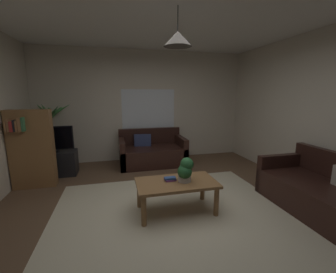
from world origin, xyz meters
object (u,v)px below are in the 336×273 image
couch_under_window (152,153)px  remote_on_table_0 (187,179)px  couch_right_side (319,192)px  book_on_table_0 (170,179)px  coffee_table (177,186)px  bookshelf_corner (32,148)px  book_on_table_1 (170,178)px  potted_plant_on_table (185,170)px  tv (51,139)px  tv_stand (54,163)px  pendant_lamp (178,39)px  potted_palm_corner (52,135)px

couch_under_window → remote_on_table_0: size_ratio=9.56×
couch_right_side → book_on_table_0: bearing=-104.3°
coffee_table → book_on_table_0: (-0.08, 0.07, 0.08)m
couch_right_side → bookshelf_corner: bookshelf_corner is taller
couch_under_window → book_on_table_1: (-0.12, -2.18, 0.22)m
book_on_table_0 → potted_plant_on_table: potted_plant_on_table is taller
couch_right_side → tv: 4.76m
couch_right_side → tv: tv is taller
potted_plant_on_table → tv_stand: size_ratio=0.39×
book_on_table_1 → bookshelf_corner: 2.59m
couch_right_side → coffee_table: size_ratio=1.38×
couch_under_window → book_on_table_0: size_ratio=10.15×
book_on_table_1 → potted_plant_on_table: (0.20, -0.08, 0.14)m
couch_under_window → remote_on_table_0: couch_under_window is taller
couch_under_window → bookshelf_corner: bearing=-160.8°
book_on_table_1 → bookshelf_corner: bearing=147.4°
couch_under_window → tv_stand: (-2.10, -0.25, -0.02)m
book_on_table_0 → pendant_lamp: 1.87m
potted_palm_corner → bookshelf_corner: size_ratio=1.09×
book_on_table_0 → tv_stand: bearing=136.0°
couch_right_side → remote_on_table_0: bearing=-104.9°
book_on_table_1 → pendant_lamp: bearing=-31.1°
tv_stand → tv: 0.52m
book_on_table_0 → potted_palm_corner: (-2.10, 2.48, 0.28)m
tv_stand → bookshelf_corner: bearing=-108.7°
coffee_table → potted_palm_corner: potted_palm_corner is taller
remote_on_table_0 → tv_stand: 2.98m
book_on_table_1 → couch_right_side: bearing=-13.8°
pendant_lamp → remote_on_table_0: bearing=9.1°
couch_under_window → tv: bearing=-172.7°
couch_under_window → pendant_lamp: pendant_lamp is taller
coffee_table → tv: tv is taller
book_on_table_0 → pendant_lamp: bearing=-41.0°
couch_under_window → potted_palm_corner: (-2.21, 0.31, 0.48)m
couch_right_side → remote_on_table_0: (-1.83, 0.49, 0.19)m
tv → pendant_lamp: bearing=-43.5°
potted_palm_corner → pendant_lamp: bearing=-49.4°
tv_stand → book_on_table_1: bearing=-44.3°
remote_on_table_0 → tv: size_ratio=0.19×
book_on_table_0 → remote_on_table_0: (0.24, -0.04, -0.00)m
couch_right_side → tv_stand: (-4.07, 2.45, -0.02)m
potted_palm_corner → pendant_lamp: (2.18, -2.54, 1.59)m
tv_stand → potted_plant_on_table: bearing=-42.7°
tv_stand → couch_right_side: bearing=-31.0°
book_on_table_1 → remote_on_table_0: bearing=-5.3°
tv_stand → potted_palm_corner: size_ratio=0.59×
bookshelf_corner → couch_right_side: bearing=-24.1°
potted_palm_corner → couch_right_side: bearing=-35.7°
potted_plant_on_table → bookshelf_corner: (-2.37, 1.47, 0.09)m
book_on_table_0 → remote_on_table_0: bearing=-9.3°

